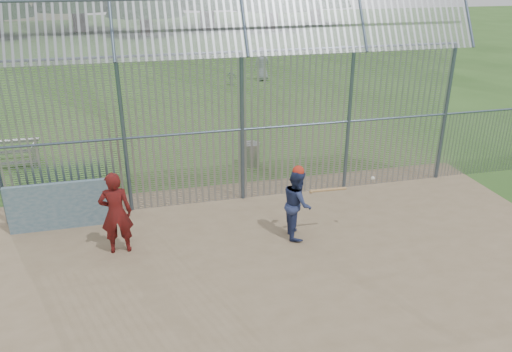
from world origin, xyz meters
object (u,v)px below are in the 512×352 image
object	(u,v)px
onlooker	(116,213)
trash_can	(251,154)
dugout_wall	(62,206)
batter	(297,204)

from	to	relation	value
onlooker	trash_can	xyz separation A→B (m)	(4.09, 4.39, -0.60)
dugout_wall	trash_can	bearing A→B (deg)	28.74
dugout_wall	batter	size ratio (longest dim) A/B	1.50
batter	onlooker	bearing A→B (deg)	93.55
dugout_wall	onlooker	size ratio (longest dim) A/B	1.31
batter	onlooker	distance (m)	4.09
dugout_wall	onlooker	world-z (taller)	onlooker
dugout_wall	trash_can	xyz separation A→B (m)	(5.40, 2.96, -0.24)
batter	trash_can	size ratio (longest dim) A/B	2.04
trash_can	batter	bearing A→B (deg)	-90.19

